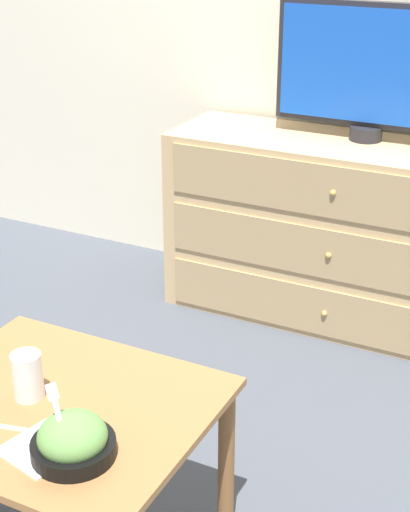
% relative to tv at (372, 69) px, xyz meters
% --- Properties ---
extents(ground_plane, '(12.00, 12.00, 0.00)m').
position_rel_tv_xyz_m(ground_plane, '(-0.17, 0.17, -1.01)').
color(ground_plane, '#474C56').
extents(dresser, '(1.43, 0.45, 0.74)m').
position_rel_tv_xyz_m(dresser, '(-0.02, -0.08, -0.64)').
color(dresser, tan).
rests_on(dresser, ground_plane).
extents(tv, '(0.73, 0.12, 0.51)m').
position_rel_tv_xyz_m(tv, '(0.00, 0.00, 0.00)').
color(tv, '#232328').
rests_on(tv, dresser).
extents(coffee_table, '(0.72, 0.62, 0.48)m').
position_rel_tv_xyz_m(coffee_table, '(-0.26, -1.65, -0.61)').
color(coffee_table, '#9E6B3D').
rests_on(coffee_table, ground_plane).
extents(takeout_bowl, '(0.19, 0.19, 0.17)m').
position_rel_tv_xyz_m(takeout_bowl, '(-0.11, -1.79, -0.49)').
color(takeout_bowl, black).
rests_on(takeout_bowl, coffee_table).
extents(drink_cup, '(0.07, 0.07, 0.12)m').
position_rel_tv_xyz_m(drink_cup, '(-0.34, -1.66, -0.48)').
color(drink_cup, beige).
rests_on(drink_cup, coffee_table).
extents(napkin, '(0.18, 0.18, 0.00)m').
position_rel_tv_xyz_m(napkin, '(-0.19, -1.81, -0.53)').
color(napkin, silver).
rests_on(napkin, coffee_table).
extents(knife, '(0.16, 0.04, 0.01)m').
position_rel_tv_xyz_m(knife, '(-0.30, -1.78, -0.53)').
color(knife, white).
rests_on(knife, coffee_table).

